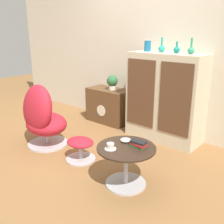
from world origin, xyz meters
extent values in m
plane|color=olive|center=(0.00, 0.00, 0.00)|extent=(12.00, 12.00, 0.00)
cube|color=beige|center=(0.00, 1.51, 1.30)|extent=(6.40, 0.06, 2.60)
cube|color=beige|center=(0.45, 1.25, 0.61)|extent=(1.05, 0.45, 1.22)
cube|color=brown|center=(0.19, 1.02, 0.67)|extent=(0.44, 0.01, 0.93)
cube|color=brown|center=(0.71, 1.02, 0.67)|extent=(0.44, 0.01, 0.93)
cube|color=brown|center=(-0.63, 1.28, 0.29)|extent=(0.74, 0.40, 0.57)
cylinder|color=beige|center=(-0.63, 1.07, 0.24)|extent=(0.18, 0.01, 0.18)
cylinder|color=#B7B7BC|center=(-0.64, 0.02, 0.01)|extent=(0.54, 0.54, 0.02)
cylinder|color=#B7B7BC|center=(-0.64, 0.02, 0.09)|extent=(0.06, 0.06, 0.13)
ellipsoid|color=#B21E2D|center=(-0.64, 0.02, 0.30)|extent=(0.68, 0.59, 0.29)
ellipsoid|color=#B21E2D|center=(-0.66, -0.10, 0.55)|extent=(0.66, 0.46, 0.66)
cylinder|color=#B7B7BC|center=(0.03, 0.01, 0.01)|extent=(0.36, 0.36, 0.02)
cylinder|color=#B7B7BC|center=(0.03, 0.01, 0.10)|extent=(0.04, 0.04, 0.17)
ellipsoid|color=#B21E2D|center=(0.03, 0.01, 0.23)|extent=(0.35, 0.30, 0.09)
cylinder|color=#B7B7BC|center=(0.77, -0.05, 0.01)|extent=(0.42, 0.42, 0.02)
cylinder|color=#B7B7BC|center=(0.77, -0.05, 0.21)|extent=(0.04, 0.04, 0.38)
cylinder|color=#332319|center=(0.77, -0.05, 0.41)|extent=(0.59, 0.59, 0.02)
cylinder|color=#196699|center=(0.12, 1.25, 1.30)|extent=(0.09, 0.09, 0.15)
ellipsoid|color=teal|center=(0.34, 1.25, 1.27)|extent=(0.09, 0.09, 0.09)
cylinder|color=teal|center=(0.34, 1.25, 1.36)|extent=(0.03, 0.03, 0.11)
ellipsoid|color=#147A75|center=(0.57, 1.25, 1.27)|extent=(0.08, 0.08, 0.08)
cylinder|color=#147A75|center=(0.57, 1.25, 1.34)|extent=(0.02, 0.02, 0.07)
ellipsoid|color=#2D8E6B|center=(0.76, 1.25, 1.27)|extent=(0.09, 0.09, 0.09)
cylinder|color=#2D8E6B|center=(0.76, 1.25, 1.36)|extent=(0.03, 0.03, 0.12)
cylinder|color=silver|center=(-0.56, 1.28, 0.61)|extent=(0.11, 0.11, 0.07)
sphere|color=#2D6638|center=(-0.56, 1.28, 0.72)|extent=(0.18, 0.18, 0.18)
cylinder|color=silver|center=(0.68, -0.18, 0.42)|extent=(0.12, 0.12, 0.01)
cylinder|color=silver|center=(0.68, -0.18, 0.45)|extent=(0.07, 0.07, 0.06)
cube|color=#237038|center=(0.85, 0.03, 0.43)|extent=(0.16, 0.09, 0.02)
cube|color=red|center=(0.86, 0.03, 0.45)|extent=(0.16, 0.10, 0.02)
cube|color=black|center=(0.86, 0.04, 0.47)|extent=(0.16, 0.09, 0.02)
ellipsoid|color=beige|center=(0.69, 0.05, 0.44)|extent=(0.11, 0.11, 0.04)
camera|label=1|loc=(2.20, -1.91, 1.53)|focal=42.00mm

